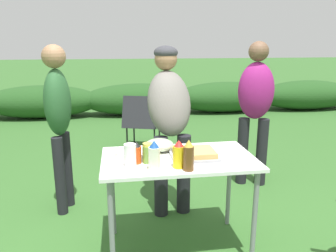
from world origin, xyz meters
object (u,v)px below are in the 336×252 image
object	(u,v)px
plate_stack	(132,153)
camp_chair_green_behind_table	(142,120)
hot_sauce_bottle	(137,153)
standing_person_in_red_jacket	(255,102)
standing_person_in_olive_jacket	(58,113)
paper_cup_stack	(130,156)
relish_jar	(148,153)
mustard_bottle	(179,155)
folding_table	(178,167)
mayo_bottle	(154,156)
standing_person_in_navy_coat	(169,113)
food_tray	(194,154)
beer_bottle	(189,156)
mixing_bowl	(159,145)

from	to	relation	value
plate_stack	camp_chair_green_behind_table	xyz separation A→B (m)	(0.24, 2.29, -0.29)
camp_chair_green_behind_table	hot_sauce_bottle	bearing A→B (deg)	-77.67
standing_person_in_red_jacket	standing_person_in_olive_jacket	distance (m)	1.99
paper_cup_stack	standing_person_in_red_jacket	distance (m)	1.82
relish_jar	mustard_bottle	size ratio (longest dim) A/B	0.74
relish_jar	mustard_bottle	distance (m)	0.23
mustard_bottle	standing_person_in_olive_jacket	bearing A→B (deg)	133.65
folding_table	mayo_bottle	size ratio (longest dim) A/B	5.49
folding_table	mustard_bottle	world-z (taller)	mustard_bottle
plate_stack	standing_person_in_navy_coat	xyz separation A→B (m)	(0.37, 0.56, 0.17)
paper_cup_stack	standing_person_in_navy_coat	world-z (taller)	standing_person_in_navy_coat
hot_sauce_bottle	camp_chair_green_behind_table	distance (m)	2.47
paper_cup_stack	folding_table	bearing A→B (deg)	20.93
mayo_bottle	mustard_bottle	distance (m)	0.17
mayo_bottle	mustard_bottle	size ratio (longest dim) A/B	1.06
food_tray	camp_chair_green_behind_table	xyz separation A→B (m)	(-0.21, 2.39, -0.30)
beer_bottle	standing_person_in_olive_jacket	bearing A→B (deg)	133.59
paper_cup_stack	relish_jar	size ratio (longest dim) A/B	1.14
beer_bottle	hot_sauce_bottle	size ratio (longest dim) A/B	1.36
mixing_bowl	mustard_bottle	world-z (taller)	mustard_bottle
food_tray	paper_cup_stack	world-z (taller)	paper_cup_stack
paper_cup_stack	standing_person_in_olive_jacket	xyz separation A→B (m)	(-0.59, 0.90, 0.12)
beer_bottle	standing_person_in_olive_jacket	size ratio (longest dim) A/B	0.14
mixing_bowl	standing_person_in_red_jacket	bearing A→B (deg)	37.64
beer_bottle	hot_sauce_bottle	bearing A→B (deg)	150.90
mayo_bottle	hot_sauce_bottle	world-z (taller)	mayo_bottle
mixing_bowl	paper_cup_stack	distance (m)	0.39
standing_person_in_olive_jacket	paper_cup_stack	bearing A→B (deg)	-132.54
beer_bottle	camp_chair_green_behind_table	xyz separation A→B (m)	(-0.11, 2.62, -0.37)
relish_jar	paper_cup_stack	bearing A→B (deg)	-152.95
food_tray	hot_sauce_bottle	bearing A→B (deg)	-172.91
beer_bottle	mustard_bottle	xyz separation A→B (m)	(-0.05, 0.06, -0.01)
mixing_bowl	mayo_bottle	world-z (taller)	mayo_bottle
mustard_bottle	food_tray	bearing A→B (deg)	49.94
food_tray	beer_bottle	world-z (taller)	beer_bottle
folding_table	mixing_bowl	world-z (taller)	mixing_bowl
mustard_bottle	standing_person_in_navy_coat	size ratio (longest dim) A/B	0.12
hot_sauce_bottle	standing_person_in_red_jacket	size ratio (longest dim) A/B	0.10
mayo_bottle	standing_person_in_red_jacket	world-z (taller)	standing_person_in_red_jacket
mixing_bowl	beer_bottle	xyz separation A→B (m)	(0.14, -0.42, 0.05)
standing_person_in_red_jacket	standing_person_in_olive_jacket	world-z (taller)	standing_person_in_red_jacket
folding_table	plate_stack	size ratio (longest dim) A/B	4.62
plate_stack	mixing_bowl	size ratio (longest dim) A/B	1.08
mayo_bottle	standing_person_in_olive_jacket	world-z (taller)	standing_person_in_olive_jacket
paper_cup_stack	mayo_bottle	xyz separation A→B (m)	(0.15, -0.08, 0.02)
mayo_bottle	hot_sauce_bottle	xyz separation A→B (m)	(-0.10, 0.15, -0.02)
food_tray	mixing_bowl	size ratio (longest dim) A/B	1.50
mixing_bowl	mustard_bottle	size ratio (longest dim) A/B	1.16
mayo_bottle	standing_person_in_red_jacket	distance (m)	1.77
paper_cup_stack	standing_person_in_navy_coat	size ratio (longest dim) A/B	0.10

